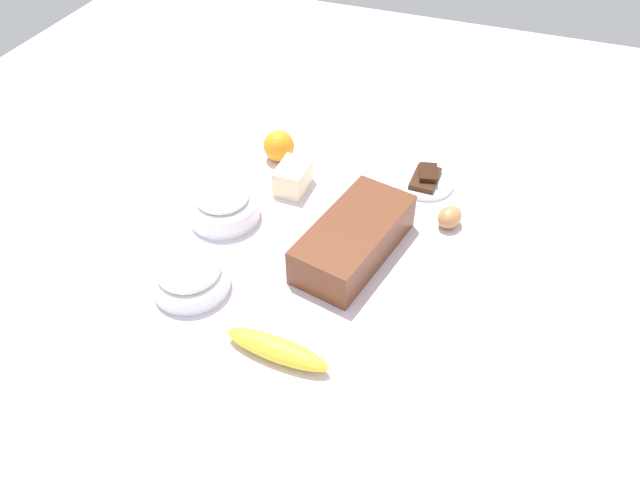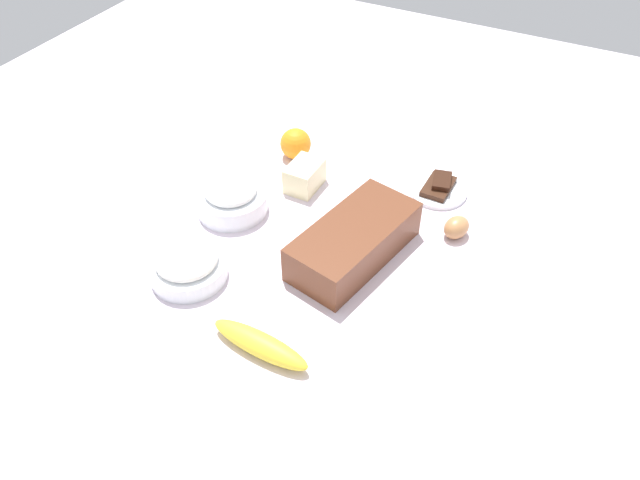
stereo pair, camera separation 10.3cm
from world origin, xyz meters
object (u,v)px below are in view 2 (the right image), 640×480
Objects in this scene: butter_block at (305,176)px; egg_near_butter at (456,227)px; flour_bowl at (187,265)px; loaf_pan at (354,240)px; banana at (260,344)px; chocolate_plate at (438,188)px; orange_fruit at (296,144)px; sugar_bowl at (231,197)px.

egg_near_butter is (-0.00, -0.35, -0.01)m from butter_block.
flour_bowl is at bearing 169.22° from butter_block.
loaf_pan is 0.22m from egg_near_butter.
banana is 0.57m from chocolate_plate.
banana is at bearing -176.22° from loaf_pan.
banana is at bearing 154.88° from egg_near_butter.
orange_fruit is (0.44, 0.01, 0.01)m from flour_bowl.
flour_bowl reaches higher than chocolate_plate.
loaf_pan is 2.32× the size of chocolate_plate.
butter_block is (-0.09, -0.07, -0.01)m from orange_fruit.
loaf_pan reaches higher than banana.
sugar_bowl is 0.47m from egg_near_butter.
banana is 0.48m from egg_near_butter.
orange_fruit is at bearing 59.31° from loaf_pan.
egg_near_butter is 0.45× the size of chocolate_plate.
egg_near_butter is (0.34, -0.42, -0.01)m from flour_bowl.
butter_block is at bearing 63.54° from loaf_pan.
egg_near_butter is 0.15m from chocolate_plate.
orange_fruit is 0.35m from chocolate_plate.
orange_fruit reaches higher than banana.
loaf_pan is at bearing -132.92° from orange_fruit.
butter_block is (0.15, 0.19, -0.01)m from loaf_pan.
flour_bowl is 0.78× the size of banana.
orange_fruit is 0.56× the size of chocolate_plate.
loaf_pan reaches higher than orange_fruit.
sugar_bowl is 0.17m from butter_block.
flour_bowl is 0.44m from orange_fruit.
orange_fruit is at bearing -6.41° from sugar_bowl.
egg_near_butter is at bearing -147.00° from chocolate_plate.
orange_fruit reaches higher than chocolate_plate.
loaf_pan reaches higher than egg_near_butter.
butter_block is at bearing -35.26° from sugar_bowl.
orange_fruit is at bearing 1.03° from flour_bowl.
loaf_pan is 0.29m from chocolate_plate.
sugar_bowl is 2.58× the size of egg_near_butter.
flour_bowl is at bearing 129.32° from egg_near_butter.
sugar_bowl reaches higher than butter_block.
loaf_pan is at bearing 163.07° from chocolate_plate.
egg_near_butter is at bearing -73.03° from sugar_bowl.
loaf_pan is 0.29m from sugar_bowl.
sugar_bowl is (0.21, 0.03, 0.00)m from flour_bowl.
loaf_pan is 2.04× the size of flour_bowl.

